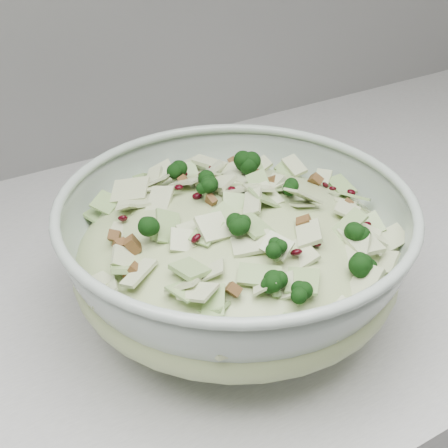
# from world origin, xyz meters

# --- Properties ---
(mixing_bowl) EXTENTS (0.32, 0.32, 0.13)m
(mixing_bowl) POSITION_xyz_m (-0.17, 1.60, 0.96)
(mixing_bowl) COLOR #A2B2A5
(mixing_bowl) RESTS_ON counter
(salad) EXTENTS (0.35, 0.35, 0.13)m
(salad) POSITION_xyz_m (-0.17, 1.60, 0.99)
(salad) COLOR #ABB97F
(salad) RESTS_ON mixing_bowl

